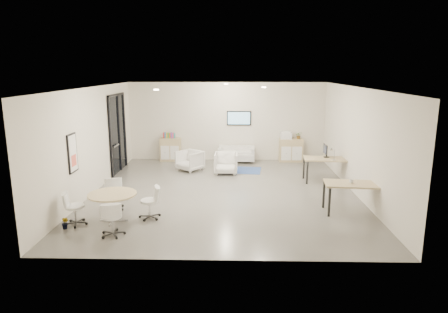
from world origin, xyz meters
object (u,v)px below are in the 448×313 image
at_px(desk_front, 354,186).
at_px(round_table, 112,197).
at_px(armchair_left, 190,160).
at_px(sideboard_right, 291,150).
at_px(loveseat, 237,155).
at_px(armchair_right, 226,162).
at_px(sideboard_left, 171,149).
at_px(desk_rear, 327,161).

height_order(desk_front, round_table, desk_front).
distance_m(armchair_left, round_table, 5.32).
bearing_deg(desk_front, sideboard_right, 103.32).
distance_m(loveseat, armchair_right, 1.93).
distance_m(sideboard_left, loveseat, 2.74).
height_order(desk_rear, round_table, desk_rear).
relative_size(sideboard_right, desk_front, 0.59).
relative_size(desk_front, round_table, 1.34).
relative_size(loveseat, armchair_right, 1.76).
xyz_separation_m(sideboard_left, loveseat, (2.73, -0.12, -0.18)).
xyz_separation_m(loveseat, desk_rear, (3.02, -2.84, 0.42)).
distance_m(sideboard_right, desk_rear, 3.07).
distance_m(armchair_left, armchair_right, 1.42).
xyz_separation_m(sideboard_left, round_table, (-0.38, -6.74, 0.17)).
bearing_deg(round_table, loveseat, 64.82).
bearing_deg(loveseat, round_table, -112.33).
bearing_deg(desk_front, armchair_left, 143.30).
relative_size(loveseat, armchair_left, 1.80).
bearing_deg(sideboard_left, desk_front, -45.68).
distance_m(desk_rear, desk_front, 2.97).
relative_size(sideboard_right, armchair_left, 1.14).
bearing_deg(armchair_left, desk_front, -3.23).
bearing_deg(sideboard_right, loveseat, -177.07).
relative_size(sideboard_left, desk_front, 0.59).
relative_size(armchair_right, desk_front, 0.53).
distance_m(armchair_left, desk_rear, 4.98).
height_order(loveseat, desk_rear, desk_rear).
xyz_separation_m(armchair_left, armchair_right, (1.36, -0.41, 0.01)).
distance_m(sideboard_left, armchair_right, 3.08).
xyz_separation_m(desk_front, round_table, (-6.17, -0.81, -0.07)).
distance_m(sideboard_right, desk_front, 5.98).
relative_size(sideboard_left, armchair_left, 1.15).
bearing_deg(round_table, sideboard_left, 86.76).
bearing_deg(sideboard_right, round_table, -128.39).
xyz_separation_m(sideboard_left, armchair_right, (2.33, -2.01, -0.05)).
xyz_separation_m(armchair_right, round_table, (-2.71, -4.73, 0.22)).
distance_m(armchair_left, desk_front, 6.48).
height_order(armchair_left, desk_rear, armchair_left).
height_order(sideboard_right, round_table, sideboard_right).
bearing_deg(desk_front, desk_rear, 95.97).
relative_size(armchair_left, desk_rear, 0.52).
relative_size(sideboard_right, desk_rear, 0.59).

